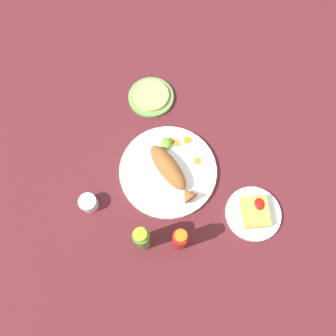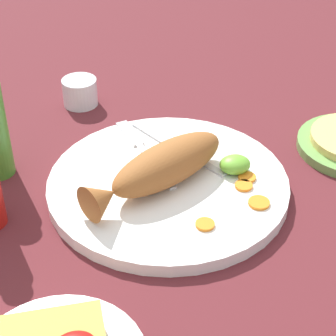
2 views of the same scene
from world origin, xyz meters
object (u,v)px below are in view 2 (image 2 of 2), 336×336
object	(u,v)px
main_plate	(168,185)
fried_fish	(160,168)
fork_near	(142,148)
fork_far	(172,144)
salt_cup	(80,94)

from	to	relation	value
main_plate	fried_fish	distance (m)	0.04
fried_fish	fork_near	world-z (taller)	fried_fish
fork_near	fork_far	xyz separation A→B (m)	(0.05, 0.00, 0.00)
main_plate	fried_fish	world-z (taller)	fried_fish
fork_near	salt_cup	distance (m)	0.20
fork_far	salt_cup	distance (m)	0.22
fork_far	fried_fish	bearing A→B (deg)	127.79
fork_near	fried_fish	bearing A→B (deg)	172.82
fork_near	salt_cup	xyz separation A→B (m)	(-0.07, 0.18, 0.00)
salt_cup	fork_near	bearing A→B (deg)	-68.52
main_plate	fork_near	xyz separation A→B (m)	(-0.02, 0.08, 0.01)
main_plate	fork_far	distance (m)	0.09
salt_cup	fork_far	bearing A→B (deg)	-56.78
fried_fish	fork_near	bearing A→B (deg)	66.02
main_plate	salt_cup	distance (m)	0.28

